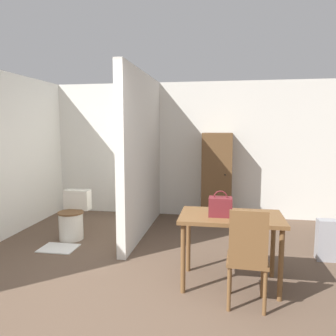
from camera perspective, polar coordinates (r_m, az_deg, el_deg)
ground_plane at (r=3.08m, az=-8.36°, el=-25.93°), size 16.00×16.00×0.00m
wall_back at (r=6.23m, az=1.95°, el=3.21°), size 5.77×0.12×2.50m
partition_wall at (r=5.14m, az=-4.55°, el=2.35°), size 0.12×2.28×2.50m
dining_table at (r=3.55m, az=10.90°, el=-9.63°), size 1.07×0.64×0.76m
wooden_chair at (r=3.19m, az=13.69°, el=-14.61°), size 0.39×0.39×0.95m
toilet at (r=5.23m, az=-16.22°, el=-8.32°), size 0.39×0.53×0.70m
handbag at (r=3.44m, az=9.11°, el=-6.63°), size 0.24×0.16×0.27m
wooden_cabinet at (r=5.92m, az=8.48°, el=-1.58°), size 0.52×0.49×1.58m
bath_mat at (r=4.92m, az=-18.52°, el=-13.09°), size 0.49×0.38×0.01m
space_heater at (r=4.68m, az=26.11°, el=-11.21°), size 0.28×0.16×0.52m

